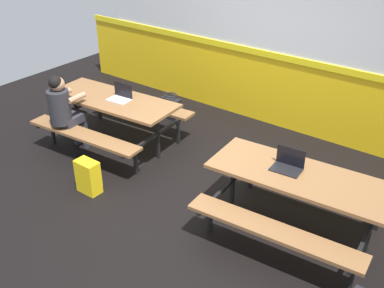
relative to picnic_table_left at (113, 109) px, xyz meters
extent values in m
cube|color=black|center=(1.52, -0.24, -0.59)|extent=(10.00, 10.00, 0.02)
cube|color=yellow|center=(1.52, 2.06, -0.03)|extent=(8.00, 0.12, 1.10)
cube|color=yellow|center=(1.52, 1.99, 0.57)|extent=(8.00, 0.03, 0.10)
cube|color=silver|center=(1.52, 2.06, 1.32)|extent=(6.72, 0.12, 1.40)
cube|color=brown|center=(0.00, 0.00, 0.14)|extent=(1.99, 0.90, 0.04)
cube|color=brown|center=(0.05, -0.63, -0.15)|extent=(1.86, 0.42, 0.04)
cube|color=brown|center=(-0.05, 0.63, -0.15)|extent=(1.86, 0.42, 0.04)
cube|color=black|center=(-0.79, -0.06, -0.23)|extent=(0.04, 0.04, 0.70)
cube|color=black|center=(-0.79, -0.06, -0.19)|extent=(0.16, 1.55, 0.04)
cube|color=black|center=(-0.75, -0.57, -0.37)|extent=(0.04, 0.04, 0.41)
cube|color=black|center=(-0.83, 0.44, -0.37)|extent=(0.04, 0.04, 0.41)
cube|color=black|center=(0.79, 0.06, -0.23)|extent=(0.04, 0.04, 0.70)
cube|color=black|center=(0.79, 0.06, -0.19)|extent=(0.16, 1.55, 0.04)
cube|color=black|center=(0.83, -0.44, -0.37)|extent=(0.04, 0.04, 0.41)
cube|color=black|center=(0.75, 0.57, -0.37)|extent=(0.04, 0.04, 0.41)
cube|color=brown|center=(3.04, -0.23, 0.14)|extent=(1.99, 0.90, 0.04)
cube|color=brown|center=(3.09, -0.86, -0.15)|extent=(1.86, 0.42, 0.04)
cube|color=brown|center=(2.99, 0.41, -0.15)|extent=(1.86, 0.42, 0.04)
cube|color=black|center=(2.26, -0.29, -0.23)|extent=(0.04, 0.04, 0.70)
cube|color=black|center=(2.26, -0.29, -0.19)|extent=(0.16, 1.55, 0.04)
cube|color=black|center=(2.30, -0.79, -0.37)|extent=(0.04, 0.04, 0.41)
cube|color=black|center=(2.22, 0.22, -0.37)|extent=(0.04, 0.04, 0.41)
cube|color=black|center=(3.83, -0.16, -0.23)|extent=(0.04, 0.04, 0.70)
cube|color=black|center=(3.83, -0.16, -0.19)|extent=(0.16, 1.55, 0.04)
cube|color=black|center=(3.87, -0.67, -0.37)|extent=(0.04, 0.04, 0.41)
cube|color=black|center=(3.79, 0.34, -0.37)|extent=(0.04, 0.04, 0.41)
cylinder|color=#2D2D38|center=(-0.47, -0.35, -0.35)|extent=(0.11, 0.11, 0.45)
cylinder|color=#2D2D38|center=(-0.29, -0.34, -0.35)|extent=(0.11, 0.11, 0.45)
cube|color=#2D2D38|center=(-0.36, -0.49, -0.07)|extent=(0.33, 0.40, 0.12)
cylinder|color=#26262B|center=(-0.35, -0.66, 0.17)|extent=(0.30, 0.30, 0.48)
cylinder|color=#A57A5B|center=(-0.51, -0.48, 0.27)|extent=(0.10, 0.31, 0.08)
cylinder|color=#A57A5B|center=(-0.23, -0.45, 0.27)|extent=(0.10, 0.31, 0.08)
sphere|color=#A57A5B|center=(-0.35, -0.64, 0.50)|extent=(0.20, 0.20, 0.20)
sphere|color=black|center=(-0.35, -0.67, 0.54)|extent=(0.18, 0.18, 0.18)
cube|color=silver|center=(0.12, 0.01, 0.17)|extent=(0.34, 0.24, 0.01)
cube|color=black|center=(0.11, 0.12, 0.28)|extent=(0.32, 0.03, 0.21)
cube|color=black|center=(2.88, -0.24, 0.17)|extent=(0.34, 0.24, 0.01)
cube|color=black|center=(2.87, -0.13, 0.28)|extent=(0.32, 0.03, 0.21)
cube|color=yellow|center=(0.63, -1.10, -0.36)|extent=(0.30, 0.18, 0.44)
cube|color=yellow|center=(0.63, -0.99, -0.42)|extent=(0.21, 0.04, 0.19)
cube|color=black|center=(0.10, 1.18, -0.40)|extent=(0.34, 0.14, 0.36)
torus|color=black|center=(0.10, 1.18, -0.16)|extent=(0.21, 0.21, 0.02)
camera|label=1|loc=(4.61, -4.19, 2.82)|focal=43.23mm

